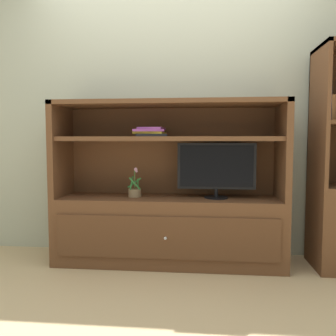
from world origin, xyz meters
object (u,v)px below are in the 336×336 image
media_console (169,211)px  upright_book_row (333,107)px  tv_monitor (216,168)px  potted_plant (135,192)px  magazine_stack (151,132)px

media_console → upright_book_row: 1.56m
tv_monitor → potted_plant: (-0.68, 0.00, -0.20)m
tv_monitor → magazine_stack: bearing=179.4°
potted_plant → tv_monitor: bearing=-0.2°
potted_plant → upright_book_row: (1.59, 0.00, 0.69)m
upright_book_row → tv_monitor: bearing=-179.7°
media_console → potted_plant: media_console is taller
tv_monitor → media_console: bearing=178.5°
potted_plant → upright_book_row: upright_book_row is taller
tv_monitor → magazine_stack: magazine_stack is taller
media_console → magazine_stack: size_ratio=5.25×
tv_monitor → upright_book_row: bearing=0.3°
media_console → magazine_stack: bearing=-178.3°
media_console → upright_book_row: bearing=-0.3°
tv_monitor → potted_plant: bearing=179.8°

